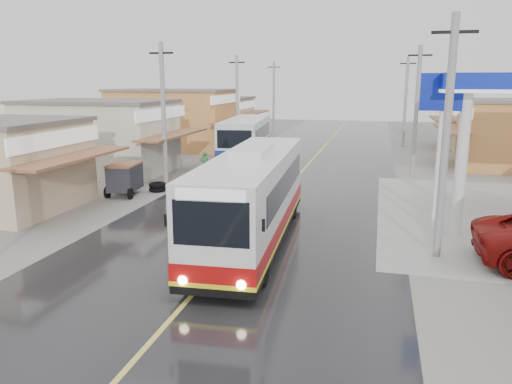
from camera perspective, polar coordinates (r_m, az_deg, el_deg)
ground at (r=18.91m, az=-1.79°, el=-5.63°), size 120.00×120.00×0.00m
road at (r=33.18m, az=5.23°, el=2.30°), size 12.00×90.00×0.02m
centre_line at (r=33.17m, az=5.23°, el=2.32°), size 0.15×90.00×0.01m
shopfronts_left at (r=39.99m, az=-12.85°, el=3.79°), size 11.00×44.00×5.20m
utility_poles_left at (r=35.83m, az=-5.66°, el=3.04°), size 1.60×50.00×8.00m
utility_poles_right at (r=32.88m, az=17.38°, el=1.66°), size 1.60×36.00×8.00m
coach_bus at (r=18.39m, az=-0.29°, el=-0.56°), size 3.16×11.56×3.57m
second_bus at (r=36.78m, az=-1.18°, el=6.05°), size 3.63×9.84×3.19m
cyclist at (r=29.67m, az=-5.71°, el=2.26°), size 0.89×1.83×1.89m
tricycle_near at (r=27.04m, az=-14.80°, el=1.65°), size 1.71×2.22×1.70m
tyre_stack at (r=27.76m, az=-11.19°, el=0.57°), size 0.95×0.95×0.48m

